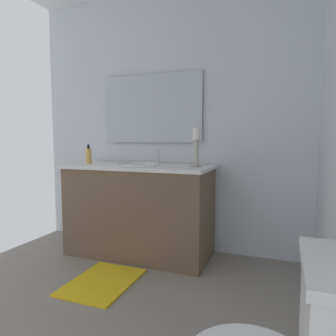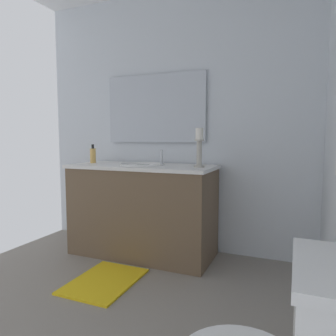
# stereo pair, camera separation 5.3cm
# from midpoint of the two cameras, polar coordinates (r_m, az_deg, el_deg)

# --- Properties ---
(floor) EXTENTS (2.95, 2.73, 0.02)m
(floor) POSITION_cam_midpoint_polar(r_m,az_deg,el_deg) (2.05, -17.85, -26.43)
(floor) COLOR gray
(floor) RESTS_ON ground
(wall_left) EXTENTS (0.04, 2.73, 2.45)m
(wall_left) POSITION_cam_midpoint_polar(r_m,az_deg,el_deg) (3.04, -0.71, 8.49)
(wall_left) COLOR silver
(wall_left) RESTS_ON ground
(vanity_cabinet) EXTENTS (0.58, 1.32, 0.83)m
(vanity_cabinet) POSITION_cam_midpoint_polar(r_m,az_deg,el_deg) (2.87, -5.85, -7.66)
(vanity_cabinet) COLOR brown
(vanity_cabinet) RESTS_ON ground
(sink_basin) EXTENTS (0.40, 0.40, 0.24)m
(sink_basin) POSITION_cam_midpoint_polar(r_m,az_deg,el_deg) (2.81, -5.90, -0.22)
(sink_basin) COLOR white
(sink_basin) RESTS_ON vanity_cabinet
(mirror) EXTENTS (0.02, 1.02, 0.65)m
(mirror) POSITION_cam_midpoint_polar(r_m,az_deg,el_deg) (3.06, -3.62, 10.87)
(mirror) COLOR silver
(candle_holder_tall) EXTENTS (0.09, 0.09, 0.32)m
(candle_holder_tall) POSITION_cam_midpoint_polar(r_m,az_deg,el_deg) (2.58, 4.65, 4.00)
(candle_holder_tall) COLOR #B7B2A5
(candle_holder_tall) RESTS_ON vanity_cabinet
(soap_bottle) EXTENTS (0.06, 0.06, 0.18)m
(soap_bottle) POSITION_cam_midpoint_polar(r_m,az_deg,el_deg) (3.11, -14.87, 2.26)
(soap_bottle) COLOR #E5B259
(soap_bottle) RESTS_ON vanity_cabinet
(bath_mat) EXTENTS (0.60, 0.44, 0.02)m
(bath_mat) POSITION_cam_midpoint_polar(r_m,az_deg,el_deg) (2.49, -12.63, -19.78)
(bath_mat) COLOR yellow
(bath_mat) RESTS_ON ground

